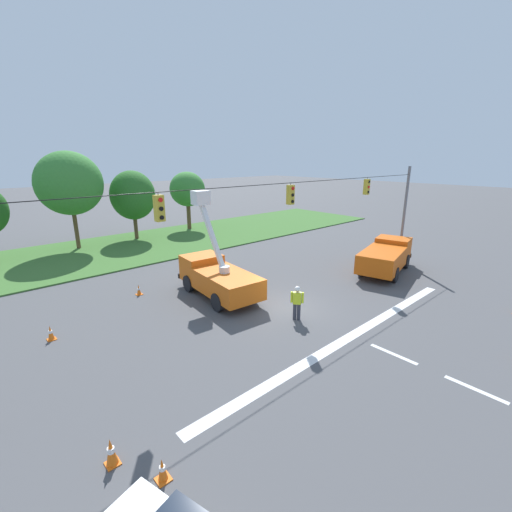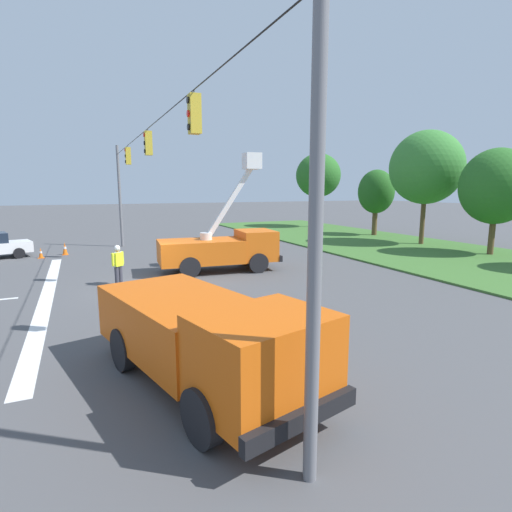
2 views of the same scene
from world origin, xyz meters
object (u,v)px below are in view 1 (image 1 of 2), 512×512
tree_centre (69,184)px  traffic_cone_lane_edge_b (139,290)px  tree_far_east (187,189)px  traffic_cone_lane_edge_a (51,333)px  traffic_cone_foreground_left (162,470)px  traffic_cone_near_bucket (111,452)px  tree_east (133,195)px  road_worker (297,301)px  utility_truck_bucket_lift (217,275)px  utility_truck_support_near (386,256)px

tree_centre → traffic_cone_lane_edge_b: bearing=-92.0°
tree_far_east → traffic_cone_lane_edge_a: bearing=-135.7°
traffic_cone_foreground_left → traffic_cone_near_bucket: traffic_cone_near_bucket is taller
traffic_cone_foreground_left → tree_centre: bearing=78.7°
tree_east → traffic_cone_foreground_left: (-10.53, -25.86, -4.01)m
tree_east → tree_far_east: bearing=6.8°
tree_centre → tree_east: (5.39, 0.21, -1.39)m
traffic_cone_near_bucket → traffic_cone_lane_edge_b: traffic_cone_near_bucket is taller
tree_centre → traffic_cone_near_bucket: bearing=-103.7°
tree_far_east → road_worker: tree_far_east is taller
tree_east → traffic_cone_lane_edge_b: size_ratio=10.57×
traffic_cone_near_bucket → traffic_cone_lane_edge_b: (5.45, 10.72, -0.10)m
traffic_cone_near_bucket → tree_east: bearing=65.3°
utility_truck_bucket_lift → traffic_cone_near_bucket: size_ratio=7.78×
utility_truck_bucket_lift → traffic_cone_lane_edge_b: 4.75m
tree_east → road_worker: (-1.35, -22.18, -3.31)m
traffic_cone_foreground_left → traffic_cone_lane_edge_b: bearing=68.8°
tree_far_east → road_worker: size_ratio=3.58×
tree_east → traffic_cone_foreground_left: bearing=-112.2°
utility_truck_bucket_lift → traffic_cone_near_bucket: bearing=-139.5°
traffic_cone_lane_edge_b → utility_truck_support_near: bearing=-27.0°
traffic_cone_lane_edge_b → tree_centre: bearing=88.0°
traffic_cone_lane_edge_a → traffic_cone_lane_edge_b: bearing=25.1°
tree_far_east → utility_truck_bucket_lift: (-8.92, -17.76, -3.17)m
tree_far_east → utility_truck_support_near: 22.52m
road_worker → tree_centre: bearing=100.4°
tree_east → utility_truck_bucket_lift: tree_east is taller
tree_east → traffic_cone_lane_edge_a: tree_east is taller
tree_far_east → traffic_cone_near_bucket: 31.20m
tree_centre → utility_truck_bucket_lift: (2.93, -16.77, -4.43)m
tree_east → tree_far_east: size_ratio=1.05×
traffic_cone_foreground_left → traffic_cone_lane_edge_a: 9.65m
traffic_cone_near_bucket → utility_truck_support_near: bearing=8.9°
traffic_cone_near_bucket → traffic_cone_foreground_left: bearing=-59.4°
utility_truck_bucket_lift → traffic_cone_lane_edge_b: (-3.40, 3.16, -0.97)m
traffic_cone_foreground_left → tree_east: bearing=67.8°
utility_truck_support_near → traffic_cone_foreground_left: utility_truck_support_near is taller
road_worker → traffic_cone_lane_edge_a: size_ratio=2.62×
tree_east → traffic_cone_near_bucket: tree_east is taller
utility_truck_support_near → road_worker: 10.31m
traffic_cone_foreground_left → traffic_cone_near_bucket: 1.53m
tree_centre → traffic_cone_lane_edge_a: 17.78m
tree_centre → traffic_cone_lane_edge_b: size_ratio=13.30×
utility_truck_bucket_lift → traffic_cone_foreground_left: bearing=-132.3°
tree_east → traffic_cone_near_bucket: size_ratio=8.28×
traffic_cone_lane_edge_a → traffic_cone_lane_edge_b: traffic_cone_lane_edge_a is taller
traffic_cone_lane_edge_a → traffic_cone_near_bucket: bearing=-92.4°
tree_far_east → utility_truck_support_near: (2.45, -22.14, -3.29)m
utility_truck_support_near → tree_east: bearing=112.7°
tree_far_east → utility_truck_support_near: bearing=-83.7°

